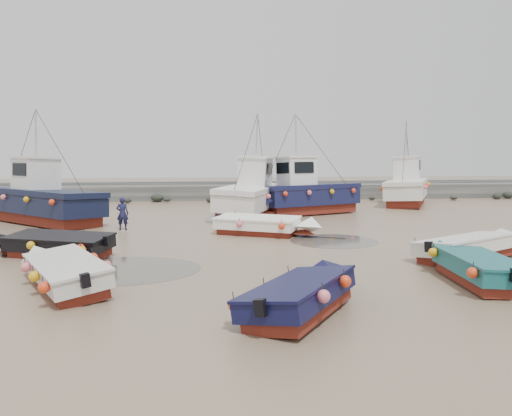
% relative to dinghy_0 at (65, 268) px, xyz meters
% --- Properties ---
extents(ground, '(120.00, 120.00, 0.00)m').
position_rel_dinghy_0_xyz_m(ground, '(5.67, 4.56, -0.54)').
color(ground, '#8E745C').
rests_on(ground, ground).
extents(seawall, '(60.00, 4.92, 1.50)m').
position_rel_dinghy_0_xyz_m(seawall, '(5.72, 26.55, 0.09)').
color(seawall, slate).
rests_on(seawall, ground).
extents(puddle_a, '(5.30, 5.30, 0.01)m').
position_rel_dinghy_0_xyz_m(puddle_a, '(1.29, 1.83, -0.53)').
color(puddle_a, '#514B40').
rests_on(puddle_a, ground).
extents(puddle_b, '(3.85, 3.85, 0.01)m').
position_rel_dinghy_0_xyz_m(puddle_b, '(9.76, 6.36, -0.53)').
color(puddle_b, '#514B40').
rests_on(puddle_b, ground).
extents(puddle_c, '(3.83, 3.83, 0.01)m').
position_rel_dinghy_0_xyz_m(puddle_c, '(-4.26, 8.13, -0.53)').
color(puddle_c, '#514B40').
rests_on(puddle_c, ground).
extents(puddle_d, '(5.55, 5.55, 0.01)m').
position_rel_dinghy_0_xyz_m(puddle_d, '(6.95, 14.17, -0.53)').
color(puddle_d, '#514B40').
rests_on(puddle_d, ground).
extents(dinghy_0, '(3.67, 6.14, 1.43)m').
position_rel_dinghy_0_xyz_m(dinghy_0, '(0.00, 0.00, 0.00)').
color(dinghy_0, maroon).
rests_on(dinghy_0, ground).
extents(dinghy_1, '(4.09, 5.31, 1.43)m').
position_rel_dinghy_0_xyz_m(dinghy_1, '(6.50, -3.14, 0.01)').
color(dinghy_1, maroon).
rests_on(dinghy_1, ground).
extents(dinghy_2, '(2.23, 5.84, 1.43)m').
position_rel_dinghy_0_xyz_m(dinghy_2, '(12.10, -0.86, 0.01)').
color(dinghy_2, maroon).
rests_on(dinghy_2, ground).
extents(dinghy_3, '(6.33, 3.98, 1.43)m').
position_rel_dinghy_0_xyz_m(dinghy_3, '(13.90, 2.19, -0.01)').
color(dinghy_3, maroon).
rests_on(dinghy_3, ground).
extents(dinghy_4, '(6.03, 3.20, 1.43)m').
position_rel_dinghy_0_xyz_m(dinghy_4, '(-1.61, 4.37, 0.00)').
color(dinghy_4, maroon).
rests_on(dinghy_4, ground).
extents(dinghy_5, '(5.91, 3.67, 1.43)m').
position_rel_dinghy_0_xyz_m(dinghy_5, '(6.96, 8.40, 0.00)').
color(dinghy_5, maroon).
rests_on(dinghy_5, ground).
extents(cabin_boat_0, '(8.77, 8.41, 6.22)m').
position_rel_dinghy_0_xyz_m(cabin_boat_0, '(-4.88, 13.83, 0.78)').
color(cabin_boat_0, maroon).
rests_on(cabin_boat_0, ground).
extents(cabin_boat_1, '(5.44, 10.23, 6.22)m').
position_rel_dinghy_0_xyz_m(cabin_boat_1, '(7.15, 15.76, 0.79)').
color(cabin_boat_1, maroon).
rests_on(cabin_boat_1, ground).
extents(cabin_boat_2, '(9.38, 5.16, 6.22)m').
position_rel_dinghy_0_xyz_m(cabin_boat_2, '(10.25, 15.86, 0.82)').
color(cabin_boat_2, maroon).
rests_on(cabin_boat_2, ground).
extents(cabin_boat_3, '(5.89, 8.93, 6.22)m').
position_rel_dinghy_0_xyz_m(cabin_boat_3, '(19.47, 21.10, 0.83)').
color(cabin_boat_3, maroon).
rests_on(cabin_boat_3, ground).
extents(person, '(0.63, 0.44, 1.65)m').
position_rel_dinghy_0_xyz_m(person, '(0.06, 10.74, -0.54)').
color(person, '#18183C').
rests_on(person, ground).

